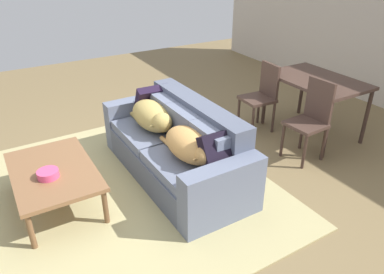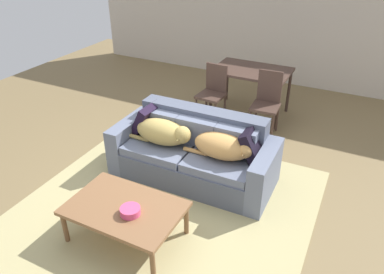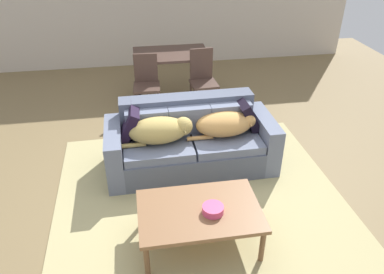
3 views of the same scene
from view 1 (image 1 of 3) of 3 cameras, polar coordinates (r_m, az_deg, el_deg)
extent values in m
plane|color=olive|center=(4.22, -5.65, -5.95)|extent=(10.00, 10.00, 0.00)
cube|color=tan|center=(3.98, -13.40, -8.97)|extent=(3.21, 3.40, 0.01)
cube|color=#525A6C|center=(4.13, -2.76, -3.86)|extent=(1.66, 0.88, 0.34)
cube|color=slate|center=(4.34, -5.45, 1.10)|extent=(0.81, 0.83, 0.10)
cube|color=slate|center=(3.71, 0.24, -3.80)|extent=(0.81, 0.83, 0.10)
cube|color=#525A6C|center=(4.04, 0.88, 3.00)|extent=(1.65, 0.27, 0.39)
cube|color=slate|center=(4.38, -4.80, 4.48)|extent=(0.51, 0.17, 0.33)
cube|color=slate|center=(3.97, -1.45, 1.99)|extent=(0.51, 0.17, 0.33)
cube|color=slate|center=(3.58, 2.64, -1.06)|extent=(0.51, 0.17, 0.33)
cube|color=slate|center=(4.79, -8.10, 2.51)|extent=(0.20, 0.85, 0.62)
cube|color=slate|center=(3.41, 4.73, -8.83)|extent=(0.20, 0.85, 0.62)
ellipsoid|color=tan|center=(4.22, -6.18, 3.31)|extent=(0.69, 0.39, 0.31)
sphere|color=tan|center=(3.95, -4.62, 2.25)|extent=(0.21, 0.21, 0.21)
cone|color=olive|center=(3.92, -5.86, 1.79)|extent=(0.10, 0.12, 0.10)
cylinder|color=tan|center=(4.50, -8.67, 3.07)|extent=(0.31, 0.05, 0.05)
ellipsoid|color=tan|center=(3.61, -0.31, -1.16)|extent=(0.69, 0.40, 0.29)
sphere|color=tan|center=(3.37, 1.95, -2.83)|extent=(0.18, 0.18, 0.18)
cone|color=olive|center=(3.34, 0.77, -3.33)|extent=(0.08, 0.10, 0.08)
cylinder|color=tan|center=(3.86, -3.66, -1.04)|extent=(0.31, 0.05, 0.05)
cube|color=black|center=(4.54, -6.14, 5.59)|extent=(0.29, 0.42, 0.41)
cube|color=black|center=(3.42, 4.49, -2.42)|extent=(0.29, 0.40, 0.39)
cube|color=brown|center=(3.81, -20.64, -4.97)|extent=(1.13, 0.75, 0.04)
cylinder|color=brown|center=(4.34, -25.74, -5.02)|extent=(0.05, 0.05, 0.37)
cylinder|color=brown|center=(3.48, -23.55, -13.23)|extent=(0.05, 0.05, 0.37)
cylinder|color=brown|center=(4.39, -17.51, -2.95)|extent=(0.05, 0.05, 0.37)
cylinder|color=brown|center=(3.55, -13.19, -10.45)|extent=(0.05, 0.05, 0.37)
cylinder|color=#EA4C7F|center=(3.68, -21.29, -5.32)|extent=(0.20, 0.20, 0.07)
cube|color=#473229|center=(5.09, 18.75, 8.30)|extent=(1.22, 0.82, 0.04)
cylinder|color=#3C2A23|center=(5.35, 11.15, 5.70)|extent=(0.05, 0.05, 0.74)
cylinder|color=#3C2A23|center=(4.65, 20.04, 0.99)|extent=(0.05, 0.05, 0.74)
cylinder|color=#3C2A23|center=(5.82, 16.54, 6.92)|extent=(0.05, 0.05, 0.74)
cylinder|color=#3C2A23|center=(5.19, 25.24, 2.76)|extent=(0.05, 0.05, 0.74)
cube|color=#473229|center=(5.09, 10.00, 5.77)|extent=(0.42, 0.42, 0.04)
cube|color=#473229|center=(5.11, 11.87, 8.60)|extent=(0.36, 0.06, 0.45)
cylinder|color=#3F2D25|center=(5.22, 7.18, 3.68)|extent=(0.04, 0.04, 0.44)
cylinder|color=#3F2D25|center=(4.97, 9.34, 2.22)|extent=(0.04, 0.04, 0.44)
cylinder|color=#3F2D25|center=(5.40, 10.20, 4.32)|extent=(0.04, 0.04, 0.44)
cylinder|color=#3F2D25|center=(5.16, 12.41, 2.94)|extent=(0.04, 0.04, 0.44)
cube|color=#473229|center=(4.52, 17.11, 1.85)|extent=(0.42, 0.42, 0.04)
cube|color=#473229|center=(4.55, 19.04, 5.39)|extent=(0.36, 0.06, 0.49)
cylinder|color=#3F2D25|center=(4.60, 13.74, -0.50)|extent=(0.04, 0.04, 0.43)
cylinder|color=#3F2D25|center=(4.41, 16.91, -2.24)|extent=(0.04, 0.04, 0.43)
cylinder|color=#3F2D25|center=(4.84, 16.52, 0.58)|extent=(0.04, 0.04, 0.43)
cylinder|color=#3F2D25|center=(4.66, 19.63, -1.03)|extent=(0.04, 0.04, 0.43)
camera|label=2|loc=(2.37, -90.58, 13.19)|focal=34.92mm
camera|label=3|loc=(4.36, -66.34, 18.27)|focal=35.12mm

